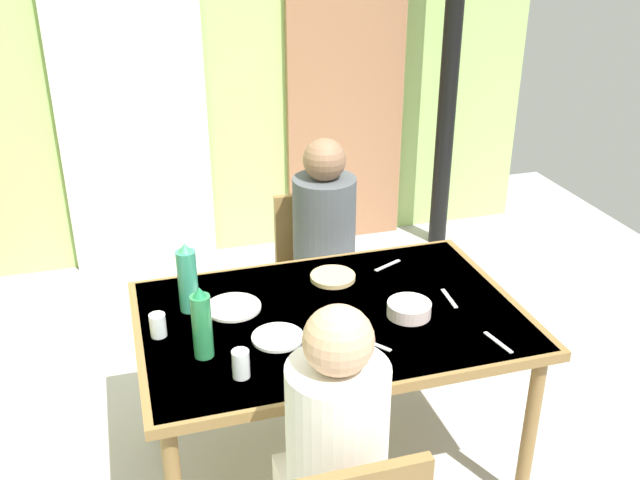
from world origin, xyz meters
TOP-DOWN VIEW (x-y plane):
  - wall_back at (0.00, 2.35)m, footprint 4.63×0.10m
  - door_wooden at (1.00, 2.27)m, footprint 0.80×0.05m
  - stove_pipe_column at (1.60, 2.00)m, footprint 0.12×0.12m
  - curtain_panel at (-0.38, 2.25)m, footprint 0.90×0.03m
  - dining_table at (0.21, 0.08)m, footprint 1.48×0.97m
  - chair_far_diner at (0.40, 0.92)m, footprint 0.40×0.40m
  - person_near_diner at (0.01, -0.62)m, footprint 0.30×0.37m
  - person_far_diner at (0.40, 0.79)m, footprint 0.30×0.37m
  - water_bottle_green_near at (-0.30, 0.28)m, footprint 0.08×0.08m
  - water_bottle_green_far at (-0.29, -0.05)m, footprint 0.07×0.07m
  - serving_bowl_center at (0.50, -0.01)m, footprint 0.17×0.17m
  - dinner_plate_near_left at (-0.02, -0.02)m, footprint 0.19×0.19m
  - dinner_plate_near_right at (-0.14, 0.23)m, footprint 0.22×0.22m
  - drinking_glass_by_near_diner at (-0.19, -0.21)m, footprint 0.06×0.06m
  - drinking_glass_by_far_diner at (-0.44, 0.12)m, footprint 0.06×0.06m
  - bread_plate_sliced at (0.31, 0.35)m, footprint 0.19×0.19m
  - cutlery_knife_near at (0.57, 0.40)m, footprint 0.14×0.08m
  - cutlery_fork_near at (0.71, 0.06)m, footprint 0.03×0.15m
  - cutlery_knife_far at (0.30, -0.16)m, footprint 0.10×0.13m
  - cutlery_fork_far at (0.74, -0.28)m, footprint 0.04×0.15m

SIDE VIEW (x-z plane):
  - chair_far_diner at x=0.40m, z-range 0.06..0.93m
  - dining_table at x=0.21m, z-range 0.31..1.06m
  - cutlery_knife_near at x=0.57m, z-range 0.75..0.75m
  - cutlery_fork_near at x=0.71m, z-range 0.75..0.75m
  - cutlery_knife_far at x=0.30m, z-range 0.75..0.75m
  - cutlery_fork_far at x=0.74m, z-range 0.75..0.75m
  - dinner_plate_near_left at x=-0.02m, z-range 0.75..0.76m
  - dinner_plate_near_right at x=-0.14m, z-range 0.75..0.76m
  - bread_plate_sliced at x=0.31m, z-range 0.75..0.77m
  - serving_bowl_center at x=0.50m, z-range 0.75..0.80m
  - person_near_diner at x=0.01m, z-range 0.40..1.17m
  - person_far_diner at x=0.40m, z-range 0.40..1.17m
  - drinking_glass_by_far_diner at x=-0.44m, z-range 0.75..0.84m
  - drinking_glass_by_near_diner at x=-0.19m, z-range 0.75..0.85m
  - water_bottle_green_far at x=-0.29m, z-range 0.74..1.01m
  - water_bottle_green_near at x=-0.30m, z-range 0.74..1.03m
  - door_wooden at x=1.00m, z-range 0.00..2.00m
  - curtain_panel at x=-0.38m, z-range 0.00..2.36m
  - wall_back at x=0.00m, z-range 0.00..2.81m
  - stove_pipe_column at x=1.60m, z-range 0.00..2.81m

